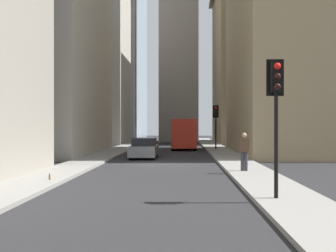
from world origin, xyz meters
name	(u,v)px	position (x,y,z in m)	size (l,w,h in m)	color
ground_plane	(161,164)	(0.00, 0.00, 0.00)	(135.00, 135.00, 0.00)	#262628
sidewalk_right	(85,163)	(0.00, 4.50, 0.07)	(90.00, 2.20, 0.14)	gray
sidewalk_left	(238,163)	(0.00, -4.50, 0.07)	(90.00, 2.20, 0.14)	gray
building_left_far	(255,54)	(30.02, -10.59, 11.49)	(14.66, 10.50, 22.96)	#9E8966
building_right_midfar	(34,34)	(8.75, 10.60, 9.64)	(14.96, 10.00, 19.27)	beige
building_right_far	(89,41)	(28.66, 10.60, 12.94)	(13.93, 10.00, 25.89)	#B7B2A5
delivery_truck	(184,134)	(15.42, -1.40, 1.46)	(6.46, 2.25, 2.84)	red
hatchback_grey	(144,149)	(4.59, 1.40, 0.66)	(4.30, 1.78, 1.42)	slate
traffic_light_foreground	(276,95)	(-12.19, -4.06, 3.18)	(0.43, 0.52, 4.13)	black
traffic_light_midblock	(216,117)	(13.43, -4.27, 3.04)	(0.43, 0.52, 3.94)	black
pedestrian	(244,150)	(-4.73, -4.20, 1.12)	(0.26, 0.44, 1.80)	#33333D
discarded_bottle	(50,177)	(-8.31, 3.95, 0.25)	(0.07, 0.07, 0.27)	brown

